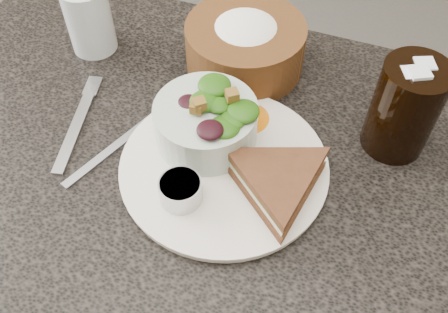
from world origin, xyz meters
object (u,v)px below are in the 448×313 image
Objects in this scene: sandwich at (278,182)px; bread_basket at (245,40)px; dining_table at (210,283)px; cola_glass at (406,105)px; dinner_plate at (224,167)px; dressing_ramekin at (181,191)px; salad_bowl at (206,117)px; water_glass at (89,19)px.

bread_basket is at bearing 157.61° from sandwich.
cola_glass is at bearing 31.58° from dining_table.
dining_table is 3.55× the size of dinner_plate.
cola_glass reaches higher than dinner_plate.
dressing_ramekin is at bearing -139.94° from cola_glass.
salad_bowl is at bearing 107.39° from dining_table.
salad_bowl is at bearing -165.15° from sandwich.
dining_table is 8.89× the size of water_glass.
sandwich is at bearing -61.64° from bread_basket.
water_glass is (-0.27, 0.18, 0.43)m from dining_table.
bread_basket reaches higher than dinner_plate.
water_glass is at bearing 146.52° from dining_table.
bread_basket is at bearing 94.77° from dining_table.
salad_bowl is 0.11m from dressing_ramekin.
water_glass reaches higher than dressing_ramekin.
sandwich is (0.10, -0.01, 0.41)m from dining_table.
salad_bowl is (-0.02, 0.05, 0.43)m from dining_table.
sandwich is at bearing -3.33° from dining_table.
bread_basket is (-0.00, 0.17, -0.00)m from salad_bowl.
dinner_plate is 1.98× the size of salad_bowl.
dressing_ramekin is at bearing -115.57° from sandwich.
salad_bowl is 0.17m from bread_basket.
dinner_plate is 0.09m from sandwich.
sandwich is 1.42× the size of water_glass.
dining_table is 7.02× the size of salad_bowl.
dinner_plate is 1.76× the size of sandwich.
salad_bowl reaches higher than dressing_ramekin.
dressing_ramekin is at bearing -42.07° from water_glass.
dinner_plate is at bearing 23.36° from dining_table.
salad_bowl is 2.57× the size of dressing_ramekin.
dinner_plate reaches higher than dining_table.
dressing_ramekin is 0.28m from bread_basket.
water_glass is at bearing -167.01° from sandwich.
dining_table is 5.32× the size of bread_basket.
sandwich is (0.08, -0.02, 0.03)m from dinner_plate.
cola_glass reaches higher than water_glass.
sandwich is 0.20m from cola_glass.
salad_bowl is (-0.12, 0.05, 0.02)m from sandwich.
bread_basket is 1.67× the size of water_glass.
bread_basket is 0.26m from water_glass.
cola_glass is at bearing 88.60° from sandwich.
bread_basket is (-0.12, 0.23, 0.02)m from sandwich.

